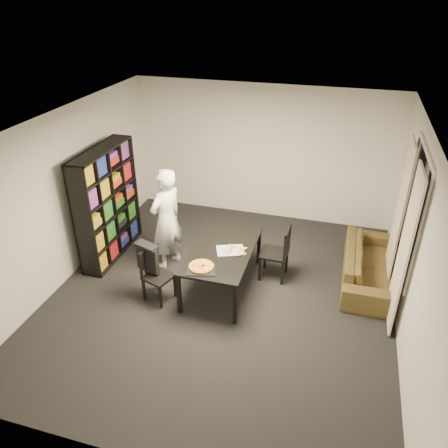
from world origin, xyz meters
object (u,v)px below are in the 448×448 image
(pepperoni_pizza, at_px, (201,266))
(sofa, at_px, (368,265))
(chair_right, at_px, (280,250))
(chair_left, at_px, (154,271))
(person, at_px, (166,220))
(dining_table, at_px, (222,252))
(bookshelf, at_px, (107,204))
(baking_tray, at_px, (201,269))

(pepperoni_pizza, height_order, sofa, pepperoni_pizza)
(chair_right, height_order, pepperoni_pizza, chair_right)
(chair_right, bearing_deg, chair_left, -57.67)
(sofa, bearing_deg, person, 98.56)
(person, bearing_deg, pepperoni_pizza, 68.35)
(dining_table, relative_size, sofa, 0.87)
(person, xyz_separation_m, pepperoni_pizza, (0.87, -0.87, -0.15))
(chair_right, height_order, person, person)
(chair_right, bearing_deg, bookshelf, -86.66)
(chair_left, xyz_separation_m, sofa, (3.04, 1.32, -0.19))
(chair_right, bearing_deg, person, -83.30)
(pepperoni_pizza, bearing_deg, baking_tray, -73.80)
(baking_tray, bearing_deg, chair_left, 174.98)
(sofa, bearing_deg, chair_left, 113.40)
(baking_tray, distance_m, sofa, 2.71)
(dining_table, distance_m, sofa, 2.32)
(dining_table, distance_m, chair_right, 0.94)
(chair_left, distance_m, sofa, 3.32)
(chair_right, bearing_deg, dining_table, -57.93)
(chair_left, relative_size, pepperoni_pizza, 2.34)
(baking_tray, height_order, pepperoni_pizza, pepperoni_pizza)
(dining_table, relative_size, person, 0.95)
(chair_left, height_order, person, person)
(bookshelf, distance_m, sofa, 4.32)
(dining_table, bearing_deg, bookshelf, 169.55)
(bookshelf, height_order, pepperoni_pizza, bookshelf)
(dining_table, bearing_deg, sofa, 20.04)
(bookshelf, relative_size, dining_table, 1.16)
(pepperoni_pizza, bearing_deg, sofa, 30.37)
(bookshelf, relative_size, chair_right, 2.11)
(bookshelf, height_order, chair_right, bookshelf)
(dining_table, height_order, chair_left, chair_left)
(bookshelf, bearing_deg, person, -3.99)
(chair_right, bearing_deg, baking_tray, -39.47)
(chair_left, distance_m, pepperoni_pizza, 0.78)
(person, relative_size, baking_tray, 4.30)
(dining_table, relative_size, chair_left, 2.00)
(baking_tray, bearing_deg, sofa, 31.15)
(person, distance_m, pepperoni_pizza, 1.24)
(pepperoni_pizza, xyz_separation_m, sofa, (2.30, 1.35, -0.43))
(bookshelf, distance_m, chair_left, 1.59)
(chair_right, bearing_deg, sofa, 104.83)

